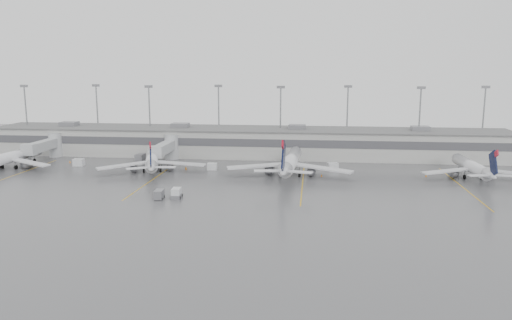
# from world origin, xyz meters

# --- Properties ---
(ground) EXTENTS (260.00, 260.00, 0.00)m
(ground) POSITION_xyz_m (0.00, 0.00, 0.00)
(ground) COLOR #4F4F51
(ground) RESTS_ON ground
(terminal) EXTENTS (152.00, 17.00, 9.45)m
(terminal) POSITION_xyz_m (-0.01, 57.98, 4.17)
(terminal) COLOR #A0A19C
(terminal) RESTS_ON ground
(light_masts) EXTENTS (142.40, 8.00, 20.60)m
(light_masts) POSITION_xyz_m (0.00, 63.75, 12.03)
(light_masts) COLOR gray
(light_masts) RESTS_ON ground
(jet_bridge_left) EXTENTS (4.00, 17.20, 7.00)m
(jet_bridge_left) POSITION_xyz_m (-55.50, 45.72, 3.87)
(jet_bridge_left) COLOR #A2A5A8
(jet_bridge_left) RESTS_ON ground
(jet_bridge_right) EXTENTS (4.00, 17.20, 7.00)m
(jet_bridge_right) POSITION_xyz_m (-20.50, 45.72, 3.87)
(jet_bridge_right) COLOR #A2A5A8
(jet_bridge_right) RESTS_ON ground
(stand_markings) EXTENTS (105.25, 40.00, 0.01)m
(stand_markings) POSITION_xyz_m (-0.00, 24.00, 0.01)
(stand_markings) COLOR #D79C0C
(stand_markings) RESTS_ON ground
(jet_far_left) EXTENTS (26.17, 29.42, 9.52)m
(jet_far_left) POSITION_xyz_m (-58.29, 31.42, 2.96)
(jet_far_left) COLOR silver
(jet_far_left) RESTS_ON ground
(jet_mid_left) EXTENTS (25.49, 29.02, 9.69)m
(jet_mid_left) POSITION_xyz_m (-20.40, 31.69, 3.01)
(jet_mid_left) COLOR silver
(jet_mid_left) RESTS_ON ground
(jet_mid_right) EXTENTS (30.31, 34.05, 11.01)m
(jet_mid_right) POSITION_xyz_m (14.29, 30.89, 3.42)
(jet_mid_right) COLOR silver
(jet_mid_right) RESTS_ON ground
(jet_far_right) EXTENTS (24.97, 28.02, 9.06)m
(jet_far_right) POSITION_xyz_m (57.15, 32.46, 2.82)
(jet_far_right) COLOR silver
(jet_far_right) RESTS_ON ground
(baggage_tug) EXTENTS (2.20, 3.22, 1.99)m
(baggage_tug) POSITION_xyz_m (-7.43, 7.35, 0.78)
(baggage_tug) COLOR silver
(baggage_tug) RESTS_ON ground
(baggage_cart) EXTENTS (1.82, 2.95, 1.83)m
(baggage_cart) POSITION_xyz_m (-10.63, 6.15, 0.95)
(baggage_cart) COLOR slate
(baggage_cart) RESTS_ON ground
(gse_uld_a) EXTENTS (2.72, 1.86, 1.90)m
(gse_uld_a) POSITION_xyz_m (-42.31, 36.94, 0.95)
(gse_uld_a) COLOR silver
(gse_uld_a) RESTS_ON ground
(gse_uld_b) EXTENTS (2.56, 1.80, 1.74)m
(gse_uld_b) POSITION_xyz_m (-5.88, 35.83, 0.87)
(gse_uld_b) COLOR silver
(gse_uld_b) RESTS_ON ground
(gse_uld_c) EXTENTS (2.92, 2.33, 1.81)m
(gse_uld_c) POSITION_xyz_m (24.90, 39.45, 0.90)
(gse_uld_c) COLOR silver
(gse_uld_c) RESTS_ON ground
(gse_loader) EXTENTS (2.22, 3.44, 2.10)m
(gse_loader) POSITION_xyz_m (-28.15, 45.01, 1.05)
(gse_loader) COLOR slate
(gse_loader) RESTS_ON ground
(cone_a) EXTENTS (0.40, 0.40, 0.64)m
(cone_a) POSITION_xyz_m (-46.88, 41.09, 0.32)
(cone_a) COLOR orange
(cone_a) RESTS_ON ground
(cone_b) EXTENTS (0.50, 0.50, 0.80)m
(cone_b) POSITION_xyz_m (-12.73, 35.57, 0.40)
(cone_b) COLOR orange
(cone_b) RESTS_ON ground
(cone_c) EXTENTS (0.39, 0.39, 0.63)m
(cone_c) POSITION_xyz_m (21.87, 30.97, 0.31)
(cone_c) COLOR orange
(cone_c) RESTS_ON ground
(cone_d) EXTENTS (0.38, 0.38, 0.61)m
(cone_d) POSITION_xyz_m (46.84, 33.50, 0.30)
(cone_d) COLOR orange
(cone_d) RESTS_ON ground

